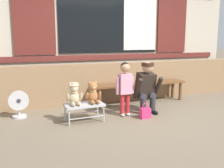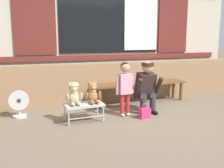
{
  "view_description": "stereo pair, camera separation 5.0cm",
  "coord_description": "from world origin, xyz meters",
  "px_view_note": "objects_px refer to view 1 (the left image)",
  "views": [
    {
      "loc": [
        -2.24,
        -3.59,
        1.32
      ],
      "look_at": [
        -0.51,
        0.54,
        0.55
      ],
      "focal_mm": 40.13,
      "sensor_mm": 36.0,
      "label": 1
    },
    {
      "loc": [
        -2.19,
        -3.61,
        1.32
      ],
      "look_at": [
        -0.51,
        0.54,
        0.55
      ],
      "focal_mm": 40.13,
      "sensor_mm": 36.0,
      "label": 2
    }
  ],
  "objects_px": {
    "adult_crouching": "(146,87)",
    "small_display_bench": "(84,106)",
    "teddy_bear_plain": "(93,93)",
    "wooden_bench_long": "(140,86)",
    "child_standing": "(125,83)",
    "handbag_on_ground": "(145,113)",
    "teddy_bear_with_hat": "(74,94)",
    "floor_fan": "(19,104)"
  },
  "relations": [
    {
      "from": "adult_crouching",
      "to": "small_display_bench",
      "type": "bearing_deg",
      "value": -176.69
    },
    {
      "from": "teddy_bear_plain",
      "to": "small_display_bench",
      "type": "bearing_deg",
      "value": -179.49
    },
    {
      "from": "wooden_bench_long",
      "to": "child_standing",
      "type": "height_order",
      "value": "child_standing"
    },
    {
      "from": "child_standing",
      "to": "handbag_on_ground",
      "type": "xyz_separation_m",
      "value": [
        0.26,
        -0.28,
        -0.5
      ]
    },
    {
      "from": "child_standing",
      "to": "small_display_bench",
      "type": "bearing_deg",
      "value": -177.74
    },
    {
      "from": "child_standing",
      "to": "adult_crouching",
      "type": "height_order",
      "value": "child_standing"
    },
    {
      "from": "small_display_bench",
      "to": "teddy_bear_plain",
      "type": "distance_m",
      "value": 0.25
    },
    {
      "from": "wooden_bench_long",
      "to": "child_standing",
      "type": "relative_size",
      "value": 2.19
    },
    {
      "from": "teddy_bear_plain",
      "to": "handbag_on_ground",
      "type": "xyz_separation_m",
      "value": [
        0.86,
        -0.25,
        -0.37
      ]
    },
    {
      "from": "wooden_bench_long",
      "to": "teddy_bear_with_hat",
      "type": "xyz_separation_m",
      "value": [
        -1.63,
        -0.77,
        0.1
      ]
    },
    {
      "from": "small_display_bench",
      "to": "adult_crouching",
      "type": "height_order",
      "value": "adult_crouching"
    },
    {
      "from": "teddy_bear_plain",
      "to": "handbag_on_ground",
      "type": "relative_size",
      "value": 1.34
    },
    {
      "from": "wooden_bench_long",
      "to": "teddy_bear_with_hat",
      "type": "distance_m",
      "value": 1.81
    },
    {
      "from": "handbag_on_ground",
      "to": "child_standing",
      "type": "bearing_deg",
      "value": 132.49
    },
    {
      "from": "adult_crouching",
      "to": "handbag_on_ground",
      "type": "xyz_separation_m",
      "value": [
        -0.21,
        -0.32,
        -0.38
      ]
    },
    {
      "from": "small_display_bench",
      "to": "floor_fan",
      "type": "distance_m",
      "value": 1.16
    },
    {
      "from": "handbag_on_ground",
      "to": "wooden_bench_long",
      "type": "bearing_deg",
      "value": 66.02
    },
    {
      "from": "small_display_bench",
      "to": "wooden_bench_long",
      "type": "bearing_deg",
      "value": 27.6
    },
    {
      "from": "teddy_bear_with_hat",
      "to": "handbag_on_ground",
      "type": "relative_size",
      "value": 1.34
    },
    {
      "from": "small_display_bench",
      "to": "child_standing",
      "type": "bearing_deg",
      "value": 2.26
    },
    {
      "from": "teddy_bear_plain",
      "to": "child_standing",
      "type": "xyz_separation_m",
      "value": [
        0.6,
        0.03,
        0.13
      ]
    },
    {
      "from": "small_display_bench",
      "to": "handbag_on_ground",
      "type": "height_order",
      "value": "small_display_bench"
    },
    {
      "from": "handbag_on_ground",
      "to": "adult_crouching",
      "type": "bearing_deg",
      "value": 57.26
    },
    {
      "from": "wooden_bench_long",
      "to": "teddy_bear_plain",
      "type": "relative_size",
      "value": 5.78
    },
    {
      "from": "small_display_bench",
      "to": "handbag_on_ground",
      "type": "xyz_separation_m",
      "value": [
        1.02,
        -0.25,
        -0.17
      ]
    },
    {
      "from": "teddy_bear_plain",
      "to": "adult_crouching",
      "type": "relative_size",
      "value": 0.38
    },
    {
      "from": "wooden_bench_long",
      "to": "handbag_on_ground",
      "type": "bearing_deg",
      "value": -113.98
    },
    {
      "from": "small_display_bench",
      "to": "adult_crouching",
      "type": "distance_m",
      "value": 1.25
    },
    {
      "from": "wooden_bench_long",
      "to": "teddy_bear_with_hat",
      "type": "bearing_deg",
      "value": -154.81
    },
    {
      "from": "teddy_bear_plain",
      "to": "floor_fan",
      "type": "xyz_separation_m",
      "value": [
        -1.15,
        0.62,
        -0.23
      ]
    },
    {
      "from": "wooden_bench_long",
      "to": "adult_crouching",
      "type": "bearing_deg",
      "value": -109.51
    },
    {
      "from": "wooden_bench_long",
      "to": "small_display_bench",
      "type": "xyz_separation_m",
      "value": [
        -1.47,
        -0.77,
        -0.11
      ]
    },
    {
      "from": "handbag_on_ground",
      "to": "floor_fan",
      "type": "relative_size",
      "value": 0.57
    },
    {
      "from": "small_display_bench",
      "to": "floor_fan",
      "type": "xyz_separation_m",
      "value": [
        -0.99,
        0.62,
        -0.03
      ]
    },
    {
      "from": "teddy_bear_with_hat",
      "to": "handbag_on_ground",
      "type": "xyz_separation_m",
      "value": [
        1.18,
        -0.25,
        -0.38
      ]
    },
    {
      "from": "wooden_bench_long",
      "to": "floor_fan",
      "type": "relative_size",
      "value": 4.37
    },
    {
      "from": "small_display_bench",
      "to": "adult_crouching",
      "type": "bearing_deg",
      "value": 3.31
    },
    {
      "from": "teddy_bear_with_hat",
      "to": "floor_fan",
      "type": "relative_size",
      "value": 0.76
    },
    {
      "from": "child_standing",
      "to": "adult_crouching",
      "type": "relative_size",
      "value": 1.01
    },
    {
      "from": "adult_crouching",
      "to": "floor_fan",
      "type": "height_order",
      "value": "adult_crouching"
    },
    {
      "from": "teddy_bear_with_hat",
      "to": "child_standing",
      "type": "relative_size",
      "value": 0.38
    },
    {
      "from": "handbag_on_ground",
      "to": "floor_fan",
      "type": "xyz_separation_m",
      "value": [
        -2.01,
        0.87,
        0.14
      ]
    }
  ]
}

